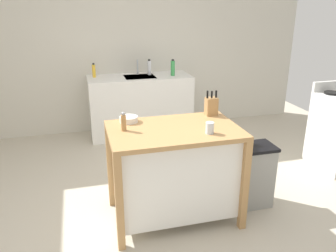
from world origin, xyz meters
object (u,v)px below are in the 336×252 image
bowl_ceramic_wide (129,119)px  drinking_cup (210,128)px  bottle_spray_cleaner (173,68)px  sink_faucet (138,67)px  knife_block (211,106)px  trash_bin (253,175)px  pepper_grinder (124,122)px  bottle_dish_soap (94,71)px  bottle_hand_soap (149,68)px  kitchen_island (174,168)px

bowl_ceramic_wide → drinking_cup: 0.76m
drinking_cup → bottle_spray_cleaner: 2.36m
sink_faucet → drinking_cup: bearing=-86.8°
knife_block → trash_bin: 0.79m
trash_bin → knife_block: bearing=142.8°
pepper_grinder → bottle_dish_soap: 2.25m
bottle_dish_soap → bottle_spray_cleaner: (1.13, -0.17, 0.02)m
drinking_cup → sink_faucet: size_ratio=0.44×
pepper_grinder → drinking_cup: bearing=-20.2°
bottle_hand_soap → drinking_cup: bearing=-90.4°
trash_bin → bottle_hand_soap: size_ratio=2.71×
pepper_grinder → bottle_spray_cleaner: 2.32m
sink_faucet → bottle_hand_soap: size_ratio=0.95×
trash_bin → bottle_hand_soap: 2.44m
drinking_cup → pepper_grinder: size_ratio=0.59×
bowl_ceramic_wide → sink_faucet: size_ratio=0.76×
kitchen_island → trash_bin: (0.81, -0.01, -0.18)m
sink_faucet → bottle_spray_cleaner: bearing=-23.6°
bottle_dish_soap → knife_block: bearing=-64.3°
knife_block → bottle_hand_soap: bearing=95.1°
knife_block → pepper_grinder: size_ratio=1.46×
bottle_spray_cleaner → bottle_dish_soap: bearing=171.6°
kitchen_island → drinking_cup: bearing=-37.7°
knife_block → kitchen_island: bearing=-149.2°
bottle_hand_soap → sink_faucet: bearing=154.9°
pepper_grinder → bottle_hand_soap: 2.33m
sink_faucet → bottle_hand_soap: 0.18m
sink_faucet → kitchen_island: bearing=-92.6°
bottle_spray_cleaner → bottle_hand_soap: 0.35m
kitchen_island → sink_faucet: 2.41m
bowl_ceramic_wide → bottle_dish_soap: size_ratio=0.81×
kitchen_island → bottle_spray_cleaner: 2.28m
pepper_grinder → sink_faucet: 2.36m
kitchen_island → trash_bin: size_ratio=1.80×
pepper_grinder → bottle_dish_soap: bearing=92.8°
kitchen_island → sink_faucet: bearing=87.4°
pepper_grinder → sink_faucet: sink_faucet is taller
knife_block → bowl_ceramic_wide: size_ratio=1.45×
drinking_cup → bottle_hand_soap: bottle_hand_soap is taller
bowl_ceramic_wide → bottle_spray_cleaner: 2.10m
kitchen_island → bowl_ceramic_wide: size_ratio=6.81×
pepper_grinder → bottle_dish_soap: size_ratio=0.80×
bowl_ceramic_wide → bottle_hand_soap: (0.62, 2.01, 0.09)m
knife_block → drinking_cup: (-0.20, -0.46, -0.04)m
trash_bin → bottle_dish_soap: 2.75m
trash_bin → bottle_spray_cleaner: bearing=95.7°
pepper_grinder → trash_bin: 1.39m
drinking_cup → pepper_grinder: (-0.68, 0.25, 0.03)m
knife_block → trash_bin: (0.36, -0.27, -0.65)m
knife_block → trash_bin: bearing=-37.2°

